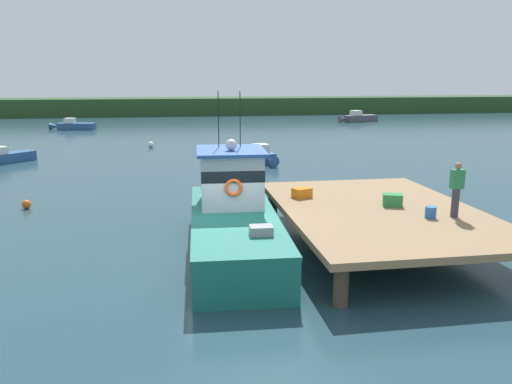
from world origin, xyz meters
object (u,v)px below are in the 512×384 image
bait_bucket (431,212)px  moored_boat_outer_mooring (358,118)px  crate_stack_mid_dock (393,200)px  mooring_buoy_inshore (26,204)px  mooring_buoy_outer (151,145)px  moored_boat_far_right (4,157)px  crate_single_by_cleat (302,193)px  main_fishing_boat (233,215)px  deckhand_by_the_boat (456,189)px  moored_boat_mid_harbor (73,126)px  moored_boat_near_channel (258,155)px  mooring_buoy_channel_marker (32,156)px

bait_bucket → moored_boat_outer_mooring: 48.57m
crate_stack_mid_dock → mooring_buoy_inshore: crate_stack_mid_dock is taller
moored_boat_outer_mooring → mooring_buoy_outer: moored_boat_outer_mooring is taller
moored_boat_far_right → crate_stack_mid_dock: bearing=-46.9°
crate_stack_mid_dock → bait_bucket: size_ratio=1.76×
crate_single_by_cleat → main_fishing_boat: bearing=-154.2°
main_fishing_boat → deckhand_by_the_boat: 6.72m
deckhand_by_the_boat → mooring_buoy_inshore: 16.33m
moored_boat_outer_mooring → moored_boat_far_right: 42.00m
moored_boat_far_right → mooring_buoy_inshore: moored_boat_far_right is taller
moored_boat_mid_harbor → mooring_buoy_outer: 17.61m
bait_bucket → moored_boat_mid_harbor: bait_bucket is taller
crate_single_by_cleat → mooring_buoy_outer: crate_single_by_cleat is taller
mooring_buoy_outer → moored_boat_outer_mooring: bearing=39.6°
bait_bucket → moored_boat_far_right: bearing=131.6°
moored_boat_mid_harbor → mooring_buoy_inshore: moored_boat_mid_harbor is taller
moored_boat_outer_mooring → moored_boat_near_channel: bearing=-121.5°
mooring_buoy_channel_marker → mooring_buoy_inshore: bearing=-76.6°
mooring_buoy_inshore → main_fishing_boat: bearing=-37.8°
deckhand_by_the_boat → mooring_buoy_inshore: bearing=150.6°
crate_stack_mid_dock → moored_boat_far_right: 25.55m
main_fishing_boat → moored_boat_far_right: main_fishing_boat is taller
crate_stack_mid_dock → bait_bucket: crate_stack_mid_dock is taller
bait_bucket → mooring_buoy_channel_marker: 27.28m
crate_single_by_cleat → moored_boat_far_right: (-14.86, 17.04, -1.00)m
mooring_buoy_inshore → crate_single_by_cleat: bearing=-25.0°
moored_boat_far_right → mooring_buoy_outer: (8.82, 5.99, -0.14)m
bait_bucket → mooring_buoy_outer: bait_bucket is taller
mooring_buoy_channel_marker → moored_boat_mid_harbor: bearing=92.8°
moored_boat_outer_mooring → moored_boat_near_channel: (-17.12, -27.96, -0.08)m
crate_single_by_cleat → mooring_buoy_outer: 23.84m
crate_single_by_cleat → moored_boat_outer_mooring: size_ratio=0.11×
main_fishing_boat → moored_boat_mid_harbor: main_fishing_boat is taller
moored_boat_outer_mooring → crate_single_by_cleat: bearing=-112.8°
moored_boat_near_channel → mooring_buoy_channel_marker: moored_boat_near_channel is taller
bait_bucket → mooring_buoy_outer: 27.74m
main_fishing_boat → deckhand_by_the_boat: main_fishing_boat is taller
mooring_buoy_channel_marker → mooring_buoy_outer: bearing=31.4°
main_fishing_boat → mooring_buoy_outer: 24.52m
deckhand_by_the_boat → moored_boat_near_channel: bearing=98.8°
moored_boat_outer_mooring → mooring_buoy_channel_marker: bearing=-142.2°
moored_boat_far_right → mooring_buoy_inshore: 13.05m
crate_stack_mid_dock → moored_boat_outer_mooring: (15.55, 44.64, -0.92)m
moored_boat_far_right → mooring_buoy_inshore: bearing=-69.6°
mooring_buoy_channel_marker → crate_single_by_cleat: bearing=-53.7°
crate_stack_mid_dock → deckhand_by_the_boat: deckhand_by_the_boat is taller
deckhand_by_the_boat → mooring_buoy_outer: bearing=110.6°
main_fishing_boat → moored_boat_near_channel: main_fishing_boat is taller
bait_bucket → mooring_buoy_channel_marker: bait_bucket is taller
crate_stack_mid_dock → moored_boat_near_channel: bearing=95.4°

